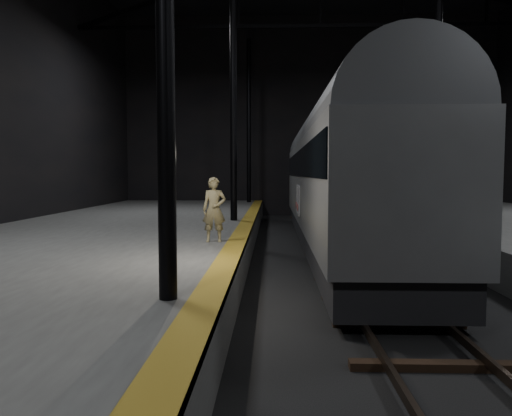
{
  "coord_description": "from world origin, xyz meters",
  "views": [
    {
      "loc": [
        -2.3,
        -11.01,
        2.8
      ],
      "look_at": [
        -2.69,
        0.47,
        2.0
      ],
      "focal_mm": 35.0,
      "sensor_mm": 36.0,
      "label": 1
    }
  ],
  "objects": [
    {
      "name": "ground",
      "position": [
        0.0,
        0.0,
        0.0
      ],
      "size": [
        44.0,
        44.0,
        0.0
      ],
      "primitive_type": "plane",
      "color": "black",
      "rests_on": "ground"
    },
    {
      "name": "platform_left",
      "position": [
        -7.5,
        0.0,
        0.5
      ],
      "size": [
        9.0,
        43.8,
        1.0
      ],
      "primitive_type": "cube",
      "color": "#4B4B49",
      "rests_on": "ground"
    },
    {
      "name": "tactile_strip",
      "position": [
        -3.25,
        0.0,
        1.0
      ],
      "size": [
        0.5,
        43.8,
        0.01
      ],
      "primitive_type": "cube",
      "color": "olive",
      "rests_on": "platform_left"
    },
    {
      "name": "track",
      "position": [
        0.0,
        0.0,
        0.07
      ],
      "size": [
        2.4,
        43.0,
        0.24
      ],
      "color": "#3F3328",
      "rests_on": "ground"
    },
    {
      "name": "train",
      "position": [
        -0.0,
        6.76,
        2.88
      ],
      "size": [
        2.89,
        19.29,
        5.16
      ],
      "color": "#93959A",
      "rests_on": "ground"
    },
    {
      "name": "woman",
      "position": [
        -3.84,
        1.97,
        1.85
      ],
      "size": [
        0.64,
        0.44,
        1.7
      ],
      "primitive_type": "imported",
      "rotation": [
        0.0,
        0.0,
        0.05
      ],
      "color": "#95875B",
      "rests_on": "platform_left"
    }
  ]
}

